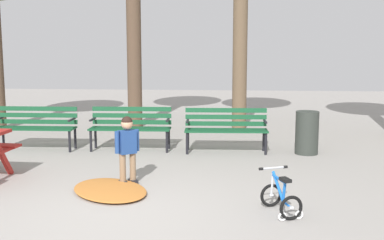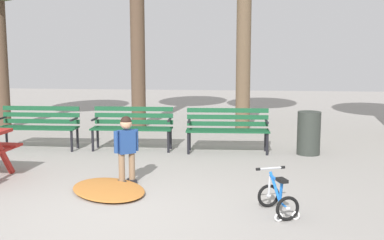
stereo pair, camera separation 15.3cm
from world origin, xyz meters
The scene contains 8 objects.
ground centered at (0.00, 0.00, 0.00)m, with size 36.00×36.00×0.00m, color gray.
park_bench_far_left centered at (-2.50, 3.71, 0.51)m, with size 1.61×0.49×0.85m.
park_bench_left centered at (-0.60, 3.82, 0.51)m, with size 1.61×0.50×0.85m.
park_bench_right centered at (1.30, 3.77, 0.51)m, with size 1.62×0.53×0.85m.
child_standing centered at (-0.12, 1.35, 0.60)m, with size 0.33×0.28×1.03m.
kids_bicycle centered at (2.03, 0.23, 0.20)m, with size 0.53×0.63×0.54m.
leaf_pile centered at (-0.29, 0.93, 0.04)m, with size 1.34×0.94×0.07m, color #B26B2D.
trash_bin centered at (2.85, 3.72, 0.41)m, with size 0.44×0.44×0.82m, color #2D332D.
Camera 2 is at (1.57, -5.53, 2.01)m, focal length 45.12 mm.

